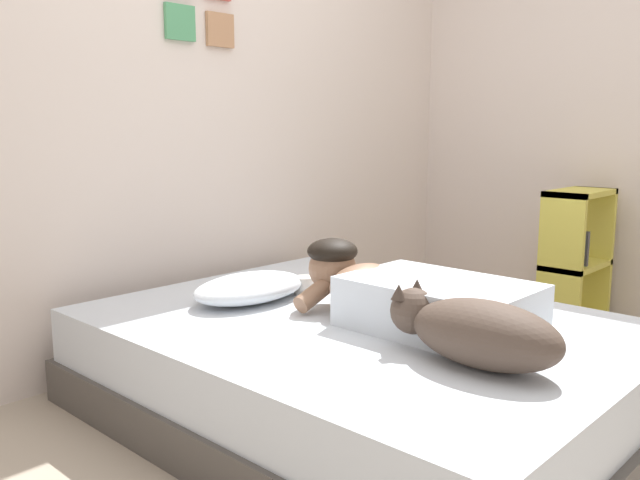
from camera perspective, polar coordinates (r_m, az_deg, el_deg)
ground_plane at (r=2.53m, az=11.46°, el=-15.92°), size 11.67×11.67×0.00m
back_wall at (r=3.31m, az=-10.72°, el=12.36°), size 3.84×0.12×2.50m
side_wall_right at (r=4.17m, az=24.05°, el=11.10°), size 0.10×5.87×2.50m
bed at (r=2.56m, az=3.46°, el=-10.88°), size 1.51×2.01×0.38m
pillow at (r=2.75m, az=-6.02°, el=-4.08°), size 0.52×0.32×0.11m
person_lying at (r=2.44m, az=7.40°, el=-4.66°), size 0.43×0.92×0.27m
dog at (r=2.06m, az=13.14°, el=-7.58°), size 0.26×0.57×0.21m
coffee_cup at (r=2.85m, az=-1.31°, el=-3.90°), size 0.12×0.09×0.07m
cell_phone at (r=2.21m, az=13.59°, el=-9.06°), size 0.07×0.14×0.01m
bookshelf at (r=3.90m, az=20.98°, el=-1.42°), size 0.45×0.24×0.75m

